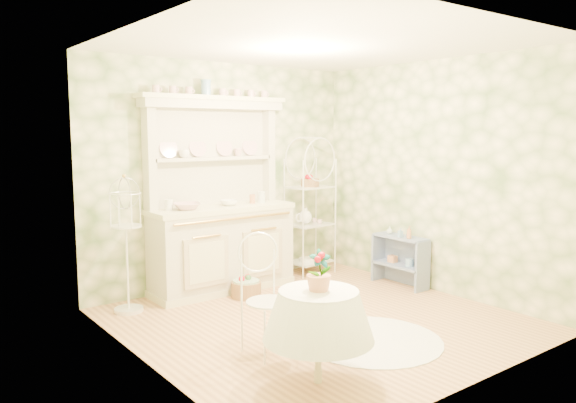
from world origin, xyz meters
TOP-DOWN VIEW (x-y plane):
  - floor at (0.00, 0.00)m, footprint 3.60×3.60m
  - ceiling at (0.00, 0.00)m, footprint 3.60×3.60m
  - wall_left at (-1.80, 0.00)m, footprint 3.60×3.60m
  - wall_right at (1.80, 0.00)m, footprint 3.60×3.60m
  - wall_back at (0.00, 1.80)m, footprint 3.60×3.60m
  - wall_front at (0.00, -1.80)m, footprint 3.60×3.60m
  - kitchen_dresser at (-0.20, 1.52)m, footprint 1.87×0.61m
  - bakers_rack at (1.15, 1.53)m, footprint 0.60×0.46m
  - side_shelf at (1.63, 0.37)m, footprint 0.26×0.67m
  - round_table at (-0.92, -1.07)m, footprint 0.74×0.74m
  - cafe_chair at (-0.88, -0.39)m, footprint 0.54×0.54m
  - birdcage_stand at (-1.41, 1.42)m, footprint 0.34×0.34m
  - floor_basket at (-0.15, 1.09)m, footprint 0.41×0.41m
  - lace_rug at (0.02, -0.72)m, footprint 1.41×1.41m
  - bowl_floral at (-0.66, 1.51)m, footprint 0.39×0.39m
  - bowl_white at (-0.11, 1.51)m, footprint 0.21×0.21m
  - cup_left at (-0.59, 1.68)m, footprint 0.13×0.13m
  - cup_right at (0.14, 1.68)m, footprint 0.13×0.13m
  - potted_geranium at (-0.92, -1.10)m, footprint 0.19×0.17m
  - bottle_amber at (1.58, 0.20)m, footprint 0.08×0.08m
  - bottle_blue at (1.57, 0.32)m, footprint 0.06×0.06m
  - bottle_glass at (1.63, 0.55)m, footprint 0.09×0.09m

SIDE VIEW (x-z plane):
  - floor at x=0.00m, z-range 0.00..0.00m
  - lace_rug at x=0.02m, z-range 0.00..0.01m
  - floor_basket at x=-0.15m, z-range 0.00..0.25m
  - side_shelf at x=1.63m, z-range 0.00..0.57m
  - round_table at x=-0.92m, z-range 0.00..0.62m
  - cafe_chair at x=-0.88m, z-range 0.00..0.91m
  - bottle_glass at x=1.63m, z-range 0.60..0.70m
  - bottle_blue at x=1.57m, z-range 0.60..0.71m
  - birdcage_stand at x=-1.41m, z-range 0.00..1.33m
  - bottle_amber at x=1.58m, z-range 0.61..0.76m
  - potted_geranium at x=-0.92m, z-range 0.69..1.01m
  - bakers_rack at x=1.15m, z-range 0.00..1.81m
  - bowl_floral at x=-0.66m, z-range 0.98..1.05m
  - bowl_white at x=-0.11m, z-range 0.98..1.05m
  - kitchen_dresser at x=-0.20m, z-range 0.00..2.29m
  - wall_left at x=-1.80m, z-range 1.35..1.35m
  - wall_right at x=1.80m, z-range 1.35..1.35m
  - wall_back at x=0.00m, z-range 1.35..1.35m
  - wall_front at x=0.00m, z-range 1.35..1.35m
  - cup_left at x=-0.59m, z-range 1.56..1.66m
  - cup_right at x=0.14m, z-range 1.56..1.66m
  - ceiling at x=0.00m, z-range 2.70..2.70m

